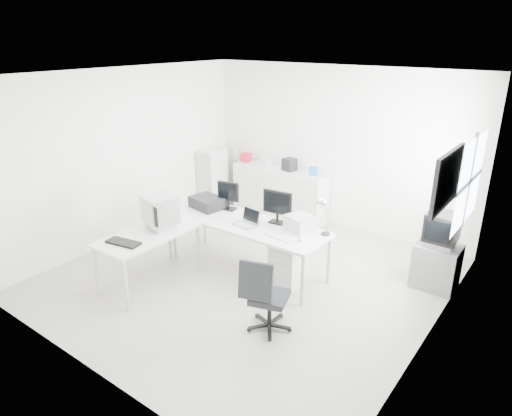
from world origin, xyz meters
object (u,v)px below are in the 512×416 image
Objects in this scene: inkjet_printer at (207,203)px; tv_cabinet at (436,266)px; laser_printer at (300,223)px; crt_tv at (442,230)px; drawer_pedestal at (289,263)px; filing_cabinet at (213,179)px; laptop at (245,217)px; crt_monitor at (160,212)px; side_desk at (150,258)px; sideboard at (280,192)px; main_desk at (247,246)px; lcd_monitor_large at (277,208)px; lcd_monitor_small at (228,196)px; office_chair at (270,294)px.

inkjet_printer is 3.42m from tv_cabinet.
laser_printer is 0.73× the size of crt_tv.
filing_cabinet is at bearing 150.54° from drawer_pedestal.
laser_printer is (0.70, 0.32, -0.02)m from laptop.
tv_cabinet is at bearing 47.52° from crt_monitor.
side_desk is 3.16m from sideboard.
filing_cabinet is at bearing 173.64° from crt_tv.
lcd_monitor_large is (0.35, 0.25, 0.61)m from main_desk.
filing_cabinet is at bearing 126.78° from lcd_monitor_small.
filing_cabinet is at bearing 122.70° from office_chair.
side_desk is at bearing 165.18° from office_chair.
sideboard is (-3.18, 0.91, -0.38)m from crt_tv.
main_desk is 1.35m from crt_monitor.
inkjet_printer is 1.29× the size of laptop.
laser_printer is 1.94m from tv_cabinet.
tv_cabinet is at bearing 18.16° from lcd_monitor_large.
drawer_pedestal is 2.07m from crt_tv.
inkjet_printer is at bearing 173.29° from main_desk.
office_chair reaches higher than inkjet_printer.
tv_cabinet is at bearing -6.36° from filing_cabinet.
crt_tv is at bearing 36.88° from laptop.
lcd_monitor_small is 1.31m from laser_printer.
tv_cabinet is 4.54m from filing_cabinet.
lcd_monitor_small is at bearing -81.82° from sideboard.
main_desk is at bearing 3.14° from inkjet_printer.
crt_tv reaches higher than laser_printer.
laser_printer is at bearing 49.43° from crt_monitor.
sideboard is at bearing 116.82° from lcd_monitor_large.
lcd_monitor_small reaches higher than crt_tv.
sideboard is at bearing 86.46° from lcd_monitor_small.
tv_cabinet is (2.92, 0.90, -0.66)m from lcd_monitor_small.
main_desk is 1.48m from office_chair.
lcd_monitor_small is 0.70× the size of tv_cabinet.
lcd_monitor_large reaches higher than crt_tv.
filing_cabinet reaches higher than sideboard.
crt_tv reaches higher than side_desk.
laser_printer reaches higher than main_desk.
main_desk is at bearing 60.66° from crt_monitor.
main_desk is 4.80× the size of crt_tv.
lcd_monitor_small reaches higher than drawer_pedestal.
office_chair is at bearing -32.06° from laptop.
laptop is (0.05, -0.10, 0.50)m from main_desk.
laptop is at bearing 121.43° from office_chair.
inkjet_printer is at bearing -157.60° from laser_printer.
side_desk reaches higher than drawer_pedestal.
drawer_pedestal is 1.13m from office_chair.
lcd_monitor_large is at bearing -57.31° from sideboard.
side_desk is at bearing -114.25° from lcd_monitor_small.
side_desk is 1.93m from drawer_pedestal.
crt_tv is at bearing 5.41° from lcd_monitor_small.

